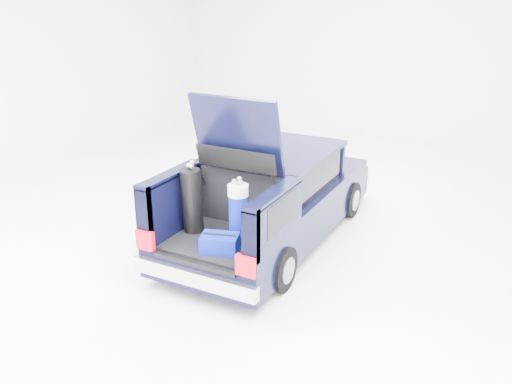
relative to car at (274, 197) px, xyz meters
The scene contains 6 objects.
ground 0.68m from the car, 90.00° to the right, with size 14.00×14.00×0.00m, color white.
car is the anchor object (origin of this frame).
red_suitcase 1.49m from the car, 71.55° to the right, with size 0.32×0.20×0.51m.
black_golf_bag 1.65m from the car, 108.20° to the right, with size 0.30×0.34×1.00m.
blue_golf_bag 1.56m from the car, 81.86° to the right, with size 0.35×0.35×0.90m.
blue_duffel 1.89m from the car, 85.50° to the right, with size 0.54×0.44×0.25m.
Camera 1 is at (3.45, -7.05, 3.76)m, focal length 38.00 mm.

